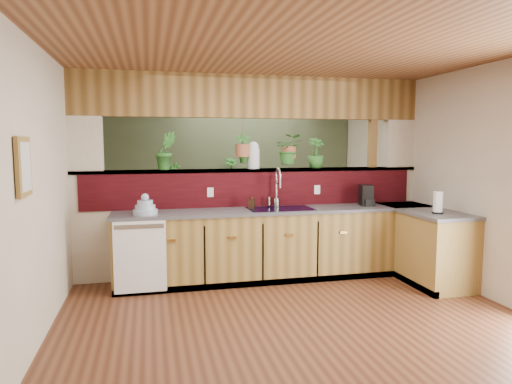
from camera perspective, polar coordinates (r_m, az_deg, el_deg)
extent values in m
cube|color=#512B19|center=(5.03, 3.36, -13.96)|extent=(4.60, 7.00, 0.01)
cube|color=brown|center=(4.80, 3.57, 16.60)|extent=(4.60, 7.00, 0.01)
cube|color=beige|center=(8.15, -3.62, 3.12)|extent=(4.60, 0.02, 2.60)
cube|color=beige|center=(4.64, -24.89, 0.29)|extent=(0.02, 7.00, 2.60)
cube|color=beige|center=(5.83, 25.66, 1.33)|extent=(0.02, 7.00, 2.60)
cube|color=beige|center=(6.12, -0.21, -3.76)|extent=(4.60, 0.15, 1.35)
cube|color=#34060B|center=(5.98, -0.03, 0.36)|extent=(4.40, 0.02, 0.45)
cube|color=brown|center=(6.04, -0.21, 2.75)|extent=(4.60, 0.21, 0.04)
cube|color=brown|center=(6.06, -0.22, 11.80)|extent=(4.60, 0.15, 0.55)
cube|color=beige|center=(5.92, -20.53, 5.49)|extent=(0.40, 0.15, 0.70)
cube|color=beige|center=(6.82, 17.34, 5.63)|extent=(0.40, 0.15, 0.70)
cube|color=brown|center=(6.64, 14.25, 2.26)|extent=(0.10, 0.10, 2.60)
cube|color=brown|center=(6.04, -0.21, 2.75)|extent=(4.60, 0.21, 0.04)
cube|color=brown|center=(6.06, -0.22, 11.80)|extent=(4.60, 0.15, 0.55)
cube|color=#4F5E40|center=(8.13, -3.60, 3.11)|extent=(4.55, 0.02, 2.55)
cube|color=olive|center=(5.87, 3.01, -6.63)|extent=(4.10, 0.60, 0.86)
cube|color=#48484D|center=(5.79, 3.04, -2.28)|extent=(4.14, 0.64, 0.04)
cube|color=olive|center=(6.21, 19.99, -6.29)|extent=(0.60, 1.48, 0.86)
cube|color=#48484D|center=(6.13, 20.15, -2.18)|extent=(0.64, 1.52, 0.04)
cube|color=olive|center=(6.57, 17.90, -5.55)|extent=(0.60, 0.60, 0.86)
cube|color=#48484D|center=(6.50, 18.03, -1.66)|extent=(0.64, 0.64, 0.04)
cube|color=black|center=(5.72, 3.76, -11.02)|extent=(4.10, 0.06, 0.08)
cube|color=black|center=(6.16, 17.72, -10.05)|extent=(0.06, 1.48, 0.08)
cube|color=white|center=(5.34, -14.29, -7.88)|extent=(0.58, 0.02, 0.82)
cube|color=#B7B7B2|center=(5.26, -14.39, -4.21)|extent=(0.54, 0.01, 0.05)
cube|color=black|center=(5.79, 3.04, -2.23)|extent=(0.82, 0.50, 0.03)
cube|color=black|center=(5.75, 1.21, -3.14)|extent=(0.34, 0.40, 0.16)
cube|color=black|center=(5.86, 4.82, -2.99)|extent=(0.34, 0.40, 0.16)
cube|color=olive|center=(3.84, -27.08, 2.83)|extent=(0.03, 0.35, 0.45)
cube|color=silver|center=(3.84, -26.86, 2.83)|extent=(0.01, 0.27, 0.37)
cylinder|color=#B7B7B2|center=(5.97, 2.55, -1.30)|extent=(0.08, 0.08, 0.11)
cylinder|color=#B7B7B2|center=(5.95, 2.56, 0.58)|extent=(0.03, 0.03, 0.31)
torus|color=#B7B7B2|center=(5.86, 2.77, 2.00)|extent=(0.22, 0.03, 0.22)
cylinder|color=#B7B7B2|center=(5.78, 3.04, 1.17)|extent=(0.03, 0.03, 0.13)
cylinder|color=#B7B7B2|center=(5.94, 1.64, -1.12)|extent=(0.03, 0.03, 0.11)
cylinder|color=#97A9C3|center=(5.44, -13.67, -2.45)|extent=(0.28, 0.28, 0.06)
cylinder|color=#97A9C3|center=(5.43, -13.69, -1.85)|extent=(0.23, 0.23, 0.05)
cylinder|color=#97A9C3|center=(5.42, -13.70, -1.29)|extent=(0.18, 0.18, 0.05)
sphere|color=#97A9C3|center=(5.42, -13.72, -0.64)|extent=(0.09, 0.09, 0.09)
imported|color=#321F12|center=(5.78, -0.54, -1.23)|extent=(0.10, 0.10, 0.17)
cube|color=black|center=(6.24, 13.57, -0.39)|extent=(0.15, 0.24, 0.27)
cube|color=black|center=(6.17, 13.89, -1.31)|extent=(0.13, 0.09, 0.09)
cylinder|color=silver|center=(6.19, 13.79, -0.95)|extent=(0.07, 0.07, 0.07)
cylinder|color=black|center=(5.80, 21.74, -2.40)|extent=(0.13, 0.13, 0.02)
cylinder|color=#B7B7B2|center=(5.79, 21.79, -1.13)|extent=(0.02, 0.02, 0.28)
cylinder|color=white|center=(5.79, 21.79, -1.13)|extent=(0.11, 0.11, 0.24)
cylinder|color=silver|center=(6.03, -0.31, 4.20)|extent=(0.16, 0.16, 0.27)
sphere|color=silver|center=(6.03, -0.31, 5.63)|extent=(0.14, 0.14, 0.14)
imported|color=#2A6824|center=(5.88, -11.23, 5.08)|extent=(0.30, 0.26, 0.48)
imported|color=#2A6824|center=(6.28, 7.48, 4.89)|extent=(0.26, 0.26, 0.41)
cylinder|color=brown|center=(6.00, -1.68, 7.50)|extent=(0.01, 0.01, 0.36)
cylinder|color=brown|center=(6.00, -1.67, 5.21)|extent=(0.19, 0.19, 0.16)
imported|color=#2A6824|center=(6.00, -1.68, 7.56)|extent=(0.23, 0.17, 0.41)
cylinder|color=brown|center=(6.15, 4.16, 7.33)|extent=(0.01, 0.01, 0.39)
cylinder|color=brown|center=(6.15, 4.14, 4.97)|extent=(0.19, 0.19, 0.16)
imported|color=#2A6824|center=(6.15, 4.16, 7.20)|extent=(0.45, 0.42, 0.40)
cube|color=black|center=(7.92, -6.93, -2.83)|extent=(1.55, 0.90, 1.00)
imported|color=#2A6824|center=(7.80, -10.11, 2.20)|extent=(0.25, 0.22, 0.41)
imported|color=#2A6824|center=(7.91, -3.19, 2.58)|extent=(0.31, 0.31, 0.48)
imported|color=#2A6824|center=(7.49, 2.90, -4.28)|extent=(0.77, 0.70, 0.75)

